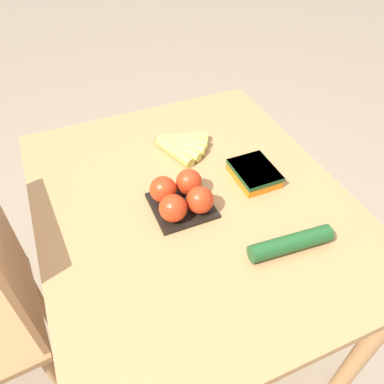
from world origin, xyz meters
The scene contains 6 objects.
ground_plane centered at (0.00, 0.00, 0.00)m, with size 12.00×12.00×0.00m, color gray.
dining_table centered at (0.00, 0.00, 0.66)m, with size 1.11×0.94×0.78m.
banana_bunch centered at (0.25, -0.06, 0.80)m, with size 0.19×0.19×0.04m.
tomato_pack centered at (-0.02, 0.04, 0.82)m, with size 0.18×0.18×0.09m.
carrot_bag centered at (0.01, -0.22, 0.80)m, with size 0.16×0.13×0.04m.
cucumber_near centered at (-0.28, -0.17, 0.80)m, with size 0.07×0.24×0.05m.
Camera 1 is at (-0.75, 0.32, 1.60)m, focal length 35.00 mm.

